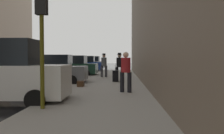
% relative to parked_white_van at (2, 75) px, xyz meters
% --- Properties ---
extents(sidewalk, '(4.00, 40.00, 0.15)m').
position_rel_parked_white_van_xyz_m(sidewalk, '(3.35, 1.36, -0.96)').
color(sidewalk, gray).
rests_on(sidewalk, ground_plane).
extents(parked_white_van, '(4.62, 2.11, 2.25)m').
position_rel_parked_white_van_xyz_m(parked_white_van, '(0.00, 0.00, 0.00)').
color(parked_white_van, silver).
rests_on(parked_white_van, ground_plane).
extents(parked_gray_coupe, '(4.24, 2.14, 1.79)m').
position_rel_parked_white_van_xyz_m(parked_gray_coupe, '(0.00, 6.19, -0.18)').
color(parked_gray_coupe, slate).
rests_on(parked_gray_coupe, ground_plane).
extents(parked_dark_green_sedan, '(4.27, 2.19, 1.79)m').
position_rel_parked_white_van_xyz_m(parked_dark_green_sedan, '(0.00, 12.60, -0.18)').
color(parked_dark_green_sedan, '#193828').
rests_on(parked_dark_green_sedan, ground_plane).
extents(parked_blue_sedan, '(4.25, 2.15, 1.79)m').
position_rel_parked_white_van_xyz_m(parked_blue_sedan, '(0.00, 19.19, -0.18)').
color(parked_blue_sedan, navy).
rests_on(parked_blue_sedan, ground_plane).
extents(parked_silver_sedan, '(4.25, 2.15, 1.79)m').
position_rel_parked_white_van_xyz_m(parked_silver_sedan, '(0.00, 25.67, -0.18)').
color(parked_silver_sedan, '#B7BABF').
rests_on(parked_silver_sedan, ground_plane).
extents(fire_hydrant, '(0.42, 0.22, 0.70)m').
position_rel_parked_white_van_xyz_m(fire_hydrant, '(1.80, 7.08, -0.54)').
color(fire_hydrant, red).
rests_on(fire_hydrant, sidewalk).
extents(traffic_light, '(0.32, 0.32, 3.60)m').
position_rel_parked_white_van_xyz_m(traffic_light, '(1.85, -1.39, 1.73)').
color(traffic_light, '#514C0F').
rests_on(traffic_light, sidewalk).
extents(pedestrian_with_fedora, '(0.50, 0.40, 1.78)m').
position_rel_parked_white_van_xyz_m(pedestrian_with_fedora, '(4.01, 7.62, 0.10)').
color(pedestrian_with_fedora, black).
rests_on(pedestrian_with_fedora, sidewalk).
extents(pedestrian_in_red_jacket, '(0.53, 0.49, 1.71)m').
position_rel_parked_white_van_xyz_m(pedestrian_in_red_jacket, '(4.32, 2.10, 0.07)').
color(pedestrian_in_red_jacket, black).
rests_on(pedestrian_in_red_jacket, sidewalk).
extents(pedestrian_with_beanie, '(0.50, 0.41, 1.78)m').
position_rel_parked_white_van_xyz_m(pedestrian_with_beanie, '(2.82, 10.23, 0.10)').
color(pedestrian_with_beanie, '#333338').
rests_on(pedestrian_with_beanie, sidewalk).
extents(rolling_suitcase, '(0.39, 0.58, 1.04)m').
position_rel_parked_white_van_xyz_m(rolling_suitcase, '(3.77, 6.84, -0.54)').
color(rolling_suitcase, black).
rests_on(rolling_suitcase, sidewalk).
extents(duffel_bag, '(0.32, 0.44, 0.28)m').
position_rel_parked_white_van_xyz_m(duffel_bag, '(2.06, 4.09, -0.74)').
color(duffel_bag, '#472D19').
rests_on(duffel_bag, sidewalk).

